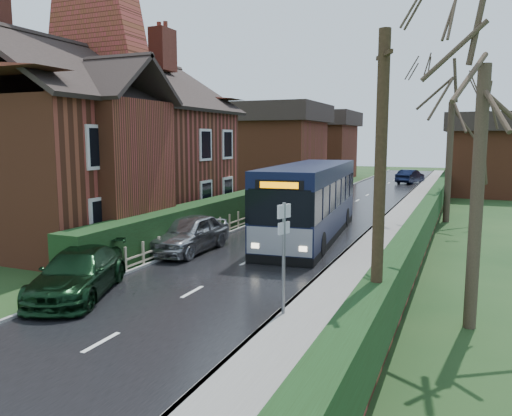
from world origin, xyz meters
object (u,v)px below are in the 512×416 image
at_px(car_silver, 190,233).
at_px(car_green, 78,273).
at_px(bus_stop_sign, 284,243).
at_px(brick_house, 103,142).
at_px(bus, 310,202).
at_px(telegraph_pole, 379,206).

height_order(car_silver, car_green, car_silver).
height_order(car_green, bus_stop_sign, bus_stop_sign).
bearing_deg(bus_stop_sign, brick_house, 167.19).
bearing_deg(bus, car_green, -114.14).
bearing_deg(car_green, telegraph_pole, -31.64).
height_order(car_silver, bus_stop_sign, bus_stop_sign).
bearing_deg(car_green, bus_stop_sign, -17.01).
distance_m(car_silver, car_green, 6.16).
bearing_deg(telegraph_pole, bus_stop_sign, 117.49).
xyz_separation_m(bus_stop_sign, telegraph_pole, (2.60, -2.02, 1.32)).
height_order(brick_house, bus, brick_house).
relative_size(car_silver, telegraph_pole, 0.68).
height_order(brick_house, telegraph_pole, brick_house).
relative_size(car_silver, bus_stop_sign, 1.48).
bearing_deg(bus, car_silver, -133.16).
distance_m(car_silver, telegraph_pole, 11.80).
bearing_deg(bus, telegraph_pole, -73.03).
bearing_deg(car_green, brick_house, 103.42).
bearing_deg(car_silver, brick_house, 160.35).
xyz_separation_m(car_silver, telegraph_pole, (8.60, -7.67, 2.52)).
xyz_separation_m(bus, bus_stop_sign, (2.40, -10.26, 0.28)).
relative_size(bus, car_green, 2.48).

